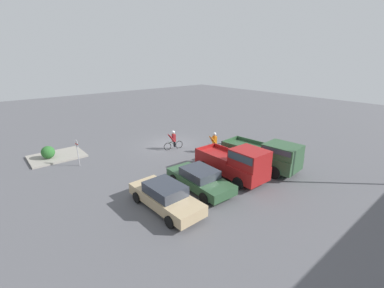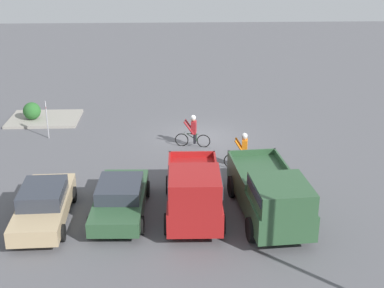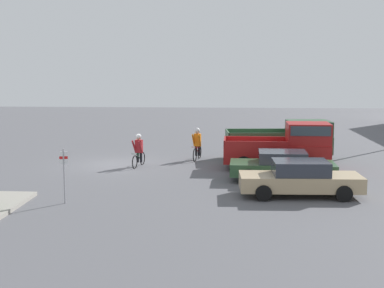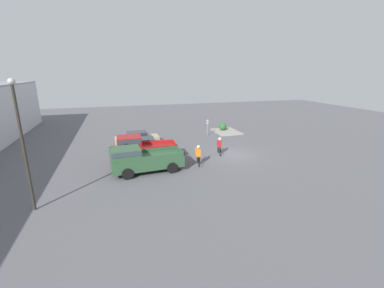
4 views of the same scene
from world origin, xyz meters
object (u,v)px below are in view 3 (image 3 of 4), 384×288
Objects in this scene: cyclist_0 at (139,150)px; pickup_truck_1 at (287,146)px; sedan_0 at (282,166)px; fire_lane_sign at (64,170)px; sedan_1 at (300,179)px; pickup_truck_0 at (286,139)px; cyclist_1 at (197,143)px.

pickup_truck_1 is at bearing 87.84° from cyclist_0.
pickup_truck_1 reaches higher than sedan_0.
fire_lane_sign reaches higher than sedan_0.
pickup_truck_1 is 1.11× the size of sedan_0.
cyclist_0 is 0.88× the size of fire_lane_sign.
fire_lane_sign is at bearing -50.71° from pickup_truck_1.
cyclist_0 is at bearing -128.70° from sedan_1.
pickup_truck_0 is at bearing 174.79° from pickup_truck_1.
sedan_1 is 2.66× the size of cyclist_0.
sedan_1 is 9.02m from fire_lane_sign.
pickup_truck_1 is 2.53× the size of fire_lane_sign.
sedan_1 is at bearing -2.43° from pickup_truck_0.
sedan_0 is 6.65m from cyclist_1.
pickup_truck_1 reaches higher than sedan_1.
sedan_0 is 0.98× the size of sedan_1.
pickup_truck_1 is at bearing -5.21° from pickup_truck_0.
pickup_truck_1 is at bearing 178.99° from sedan_1.
pickup_truck_1 reaches higher than pickup_truck_0.
sedan_1 is at bearing 8.32° from sedan_0.
pickup_truck_1 is at bearing 61.58° from cyclist_1.
fire_lane_sign is (7.59, -1.51, 0.38)m from cyclist_0.
sedan_1 is 9.39m from cyclist_0.
pickup_truck_0 is 3.23× the size of cyclist_1.
cyclist_1 is (-5.26, -4.06, 0.23)m from sedan_0.
pickup_truck_0 is 13.70m from fire_lane_sign.
pickup_truck_1 is at bearing 169.68° from sedan_0.
sedan_0 is (2.79, -0.51, -0.49)m from pickup_truck_1.
pickup_truck_0 is at bearing 137.85° from fire_lane_sign.
pickup_truck_0 is 5.71m from sedan_0.
pickup_truck_0 is 8.46m from sedan_1.
pickup_truck_0 reaches higher than sedan_1.
pickup_truck_1 is at bearing 129.29° from fire_lane_sign.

